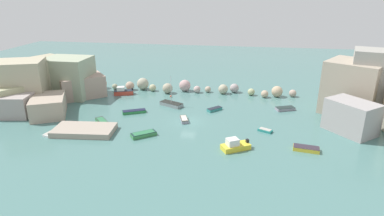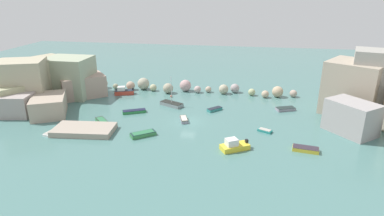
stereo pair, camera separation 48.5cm
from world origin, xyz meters
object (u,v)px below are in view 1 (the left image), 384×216
(stone_dock, at_px, (84,130))
(moored_boat_4, at_px, (102,122))
(moored_boat_11, at_px, (134,112))
(channel_buoy, at_px, (171,96))
(moored_boat_8, at_px, (215,109))
(moored_boat_10, at_px, (144,134))
(moored_boat_3, at_px, (184,119))
(moored_boat_1, at_px, (171,104))
(moored_boat_2, at_px, (306,149))
(moored_boat_7, at_px, (51,133))
(moored_boat_9, at_px, (285,109))
(moored_boat_6, at_px, (235,145))
(moored_boat_0, at_px, (265,130))
(moored_boat_5, at_px, (123,92))

(stone_dock, bearing_deg, moored_boat_4, 72.47)
(moored_boat_4, height_order, moored_boat_11, moored_boat_4)
(channel_buoy, bearing_deg, moored_boat_4, -117.70)
(stone_dock, relative_size, channel_buoy, 21.32)
(moored_boat_8, xyz_separation_m, moored_boat_10, (-9.84, -13.17, 0.07))
(moored_boat_3, bearing_deg, channel_buoy, -175.82)
(moored_boat_1, xyz_separation_m, moored_boat_3, (3.88, -7.19, -0.09))
(moored_boat_3, bearing_deg, moored_boat_2, 48.87)
(moored_boat_7, relative_size, moored_boat_9, 0.63)
(moored_boat_6, bearing_deg, moored_boat_9, -146.67)
(moored_boat_6, bearing_deg, moored_boat_7, -31.01)
(moored_boat_11, bearing_deg, moored_boat_0, 142.98)
(moored_boat_1, bearing_deg, moored_boat_2, 173.13)
(moored_boat_2, distance_m, moored_boat_7, 38.98)
(moored_boat_5, xyz_separation_m, moored_boat_6, (24.97, -22.02, -0.04))
(stone_dock, height_order, moored_boat_8, stone_dock)
(stone_dock, xyz_separation_m, moored_boat_8, (19.58, 13.43, -0.19))
(moored_boat_1, height_order, moored_boat_7, moored_boat_1)
(moored_boat_8, relative_size, moored_boat_11, 0.66)
(moored_boat_7, bearing_deg, moored_boat_3, -53.16)
(stone_dock, distance_m, moored_boat_6, 24.06)
(stone_dock, relative_size, moored_boat_4, 2.81)
(moored_boat_2, distance_m, moored_boat_5, 40.70)
(moored_boat_5, bearing_deg, moored_boat_11, 101.40)
(moored_boat_1, xyz_separation_m, moored_boat_11, (-5.97, -4.90, -0.12))
(stone_dock, xyz_separation_m, moored_boat_7, (-4.95, -1.58, -0.25))
(moored_boat_5, bearing_deg, moored_boat_6, 120.05)
(channel_buoy, bearing_deg, moored_boat_2, -40.20)
(moored_boat_0, height_order, moored_boat_2, moored_boat_2)
(moored_boat_7, bearing_deg, moored_boat_0, -66.33)
(moored_boat_1, height_order, moored_boat_11, moored_boat_1)
(stone_dock, relative_size, moored_boat_1, 1.58)
(stone_dock, height_order, moored_boat_6, moored_boat_6)
(moored_boat_3, relative_size, moored_boat_4, 0.96)
(moored_boat_2, bearing_deg, moored_boat_9, 103.20)
(moored_boat_7, bearing_deg, moored_boat_8, -46.15)
(moored_boat_0, bearing_deg, moored_boat_1, -1.28)
(moored_boat_0, height_order, moored_boat_1, moored_boat_1)
(channel_buoy, distance_m, moored_boat_5, 10.65)
(moored_boat_4, height_order, moored_boat_8, moored_boat_4)
(moored_boat_6, bearing_deg, channel_buoy, -87.07)
(moored_boat_1, bearing_deg, moored_boat_6, 154.84)
(moored_boat_5, xyz_separation_m, moored_boat_10, (10.73, -19.82, -0.33))
(stone_dock, distance_m, moored_boat_5, 20.11)
(moored_boat_7, xyz_separation_m, moored_boat_10, (14.69, 1.84, 0.13))
(moored_boat_0, relative_size, moored_boat_4, 0.73)
(stone_dock, bearing_deg, moored_boat_10, 1.55)
(channel_buoy, bearing_deg, moored_boat_7, -124.15)
(moored_boat_5, distance_m, moored_boat_10, 22.54)
(moored_boat_0, height_order, moored_boat_5, moored_boat_5)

